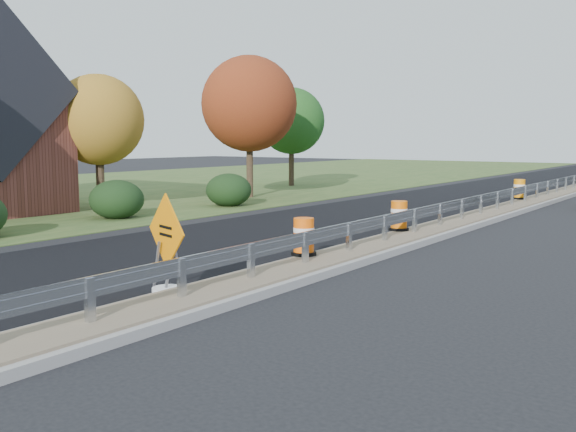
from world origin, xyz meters
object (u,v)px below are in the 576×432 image
Objects in this scene: barrel_median_near at (304,237)px; caution_sign at (167,270)px; barrel_median_mid at (399,216)px; barrel_median_far at (519,190)px.

caution_sign is at bearing -94.72° from barrel_median_near.
barrel_median_far reaches higher than barrel_median_mid.
caution_sign is 2.21× the size of barrel_median_near.
caution_sign is 4.25m from barrel_median_near.
barrel_median_near is at bearing -90.00° from barrel_median_far.
caution_sign reaches higher than barrel_median_far.
caution_sign reaches higher than barrel_median_near.
barrel_median_near is at bearing 102.94° from caution_sign.
barrel_median_near is 5.29m from barrel_median_mid.
barrel_median_near is (0.35, 4.24, 0.15)m from caution_sign.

